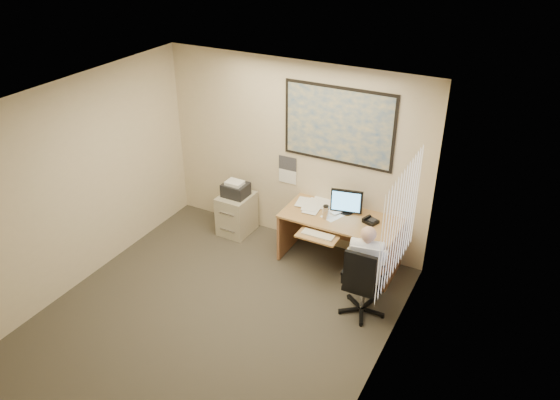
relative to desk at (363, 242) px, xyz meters
The scene contains 8 objects.
room_shell 2.44m from the desk, 122.92° to the right, with size 4.00×4.50×2.70m.
desk is the anchor object (origin of this frame).
world_map 1.60m from the desk, 150.07° to the left, with size 1.56×0.03×1.06m, color #1E4C93.
wall_calendar 1.51m from the desk, 165.61° to the left, with size 0.28×0.01×0.42m, color white.
window_blinds 1.73m from the desk, 55.94° to the right, with size 0.06×1.40×1.30m, color beige, non-canonical shape.
filing_cabinet 2.04m from the desk, behind, with size 0.46×0.54×0.87m.
office_chair 0.96m from the desk, 70.23° to the right, with size 0.60×0.60×0.98m.
person 0.89m from the desk, 68.48° to the right, with size 0.50×0.71×1.21m, color white, non-canonical shape.
Camera 1 is at (3.12, -4.12, 4.50)m, focal length 35.00 mm.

